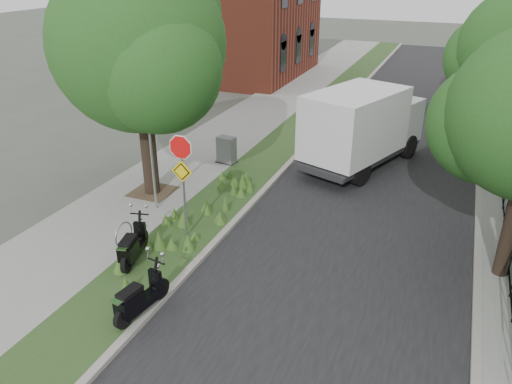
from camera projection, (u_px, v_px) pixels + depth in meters
ground at (221, 259)px, 13.65m from camera, size 120.00×120.00×0.00m
sidewalk_near at (233, 132)px, 23.45m from camera, size 3.50×60.00×0.12m
verge at (288, 139)px, 22.50m from camera, size 2.00×60.00×0.12m
kerb_near at (310, 142)px, 22.16m from camera, size 0.20×60.00×0.13m
road at (389, 154)px, 20.98m from camera, size 7.00×60.00×0.01m
kerb_far at (479, 164)px, 19.75m from camera, size 0.20×60.00×0.13m
street_tree_main at (138, 53)px, 15.40m from camera, size 6.21×5.54×7.66m
bare_post at (151, 150)px, 15.35m from camera, size 0.08×0.08×4.00m
bike_hoop at (124, 235)px, 13.86m from camera, size 0.06×0.78×0.77m
sign_assembly at (182, 166)px, 13.63m from camera, size 0.94×0.08×3.22m
fence_far at (502, 152)px, 19.25m from camera, size 0.04×24.00×1.00m
brick_building at (236, 11)px, 33.52m from camera, size 9.40×10.40×8.30m
far_tree_c at (505, 36)px, 24.67m from camera, size 4.37×3.89×5.93m
scooter_near at (132, 250)px, 13.11m from camera, size 0.64×1.74×0.84m
scooter_far at (136, 302)px, 11.14m from camera, size 0.52×1.73×0.83m
box_truck at (362, 124)px, 19.05m from camera, size 4.07×6.22×2.63m
utility_cabinet at (226, 150)px, 19.59m from camera, size 0.86×0.64×1.05m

